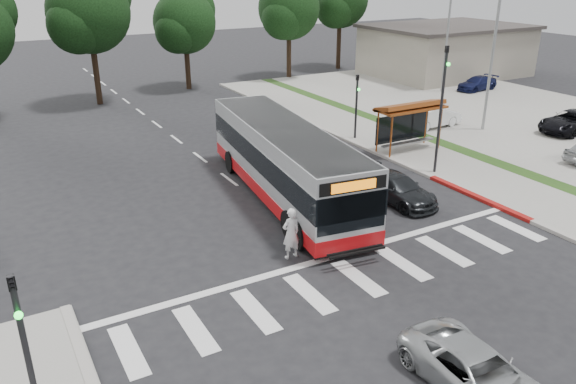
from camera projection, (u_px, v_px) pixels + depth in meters
ground at (288, 224)px, 23.50m from camera, size 140.00×140.00×0.00m
sidewalk_east at (378, 137)px, 34.94m from camera, size 4.00×40.00×0.12m
curb_east at (352, 142)px, 34.02m from camera, size 0.30×40.00×0.15m
curb_east_red at (478, 197)px, 25.97m from camera, size 0.32×6.00×0.15m
parking_lot at (489, 108)px, 42.03m from camera, size 18.00×36.00×0.10m
commercial_building at (446, 52)px, 54.08m from camera, size 14.00×10.00×4.40m
building_roof_cap at (448, 26)px, 53.19m from camera, size 14.60×10.60×0.30m
crosswalk_ladder at (358, 278)px, 19.47m from camera, size 18.00×2.60×0.01m
bus_shelter at (409, 112)px, 31.65m from camera, size 4.20×1.60×2.86m
traffic_signal_sw at (24, 341)px, 12.08m from camera, size 0.18×0.37×4.20m
traffic_signal_ne_tall at (442, 100)px, 27.62m from camera, size 0.18×0.37×6.50m
traffic_signal_ne_short at (357, 100)px, 33.78m from camera, size 0.18×0.37×4.00m
lot_light_front at (495, 37)px, 34.31m from camera, size 1.90×0.35×9.01m
lot_light_mid at (449, 20)px, 45.10m from camera, size 1.90×0.35×9.01m
tree_ne_a at (289, 7)px, 51.01m from camera, size 6.16×5.74×9.30m
tree_north_a at (89, 10)px, 40.99m from camera, size 6.60×6.15×10.17m
tree_north_b at (185, 21)px, 46.72m from camera, size 5.72×5.33×8.43m
transit_bus at (284, 163)px, 25.58m from camera, size 4.52×13.30×3.37m
pedestrian at (291, 233)px, 20.47m from camera, size 0.75×0.52×1.99m
dark_sedan at (396, 188)px, 25.54m from camera, size 2.01×4.41×1.25m
silver_suv_south at (477, 374)px, 14.05m from camera, size 2.12×4.38×1.20m
parked_car_1 at (432, 117)px, 36.81m from camera, size 4.24×1.71×1.37m
parked_car_2 at (571, 122)px, 35.72m from camera, size 5.00×2.61×1.34m
parked_car_3 at (477, 83)px, 47.54m from camera, size 4.10×2.02×1.15m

